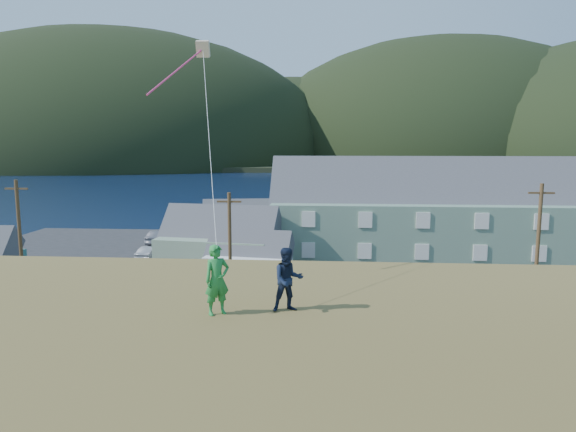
% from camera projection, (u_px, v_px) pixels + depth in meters
% --- Properties ---
extents(ground, '(900.00, 900.00, 0.00)m').
position_uv_depth(ground, '(290.00, 326.00, 32.79)').
color(ground, '#0A1638').
rests_on(ground, ground).
extents(grass_strip, '(110.00, 8.00, 0.10)m').
position_uv_depth(grass_strip, '(288.00, 337.00, 30.81)').
color(grass_strip, '#4C3D19').
rests_on(grass_strip, ground).
extents(waterfront_lot, '(72.00, 36.00, 0.12)m').
position_uv_depth(waterfront_lot, '(302.00, 264.00, 49.57)').
color(waterfront_lot, '#28282B').
rests_on(waterfront_lot, ground).
extents(wharf, '(26.00, 14.00, 0.90)m').
position_uv_depth(wharf, '(268.00, 223.00, 72.66)').
color(wharf, gray).
rests_on(wharf, ground).
extents(far_shore, '(900.00, 320.00, 2.00)m').
position_uv_depth(far_shore, '(323.00, 159.00, 358.47)').
color(far_shore, black).
rests_on(far_shore, ground).
extents(far_hills, '(760.00, 265.00, 143.00)m').
position_uv_depth(far_hills, '(382.00, 159.00, 305.73)').
color(far_hills, black).
rests_on(far_hills, ground).
extents(lodge, '(35.48, 10.01, 12.47)m').
position_uv_depth(lodge, '(455.00, 214.00, 49.40)').
color(lodge, slate).
rests_on(lodge, waterfront_lot).
extents(shed_palegreen_near, '(10.98, 7.74, 7.45)m').
position_uv_depth(shed_palegreen_near, '(220.00, 244.00, 45.10)').
color(shed_palegreen_near, gray).
rests_on(shed_palegreen_near, waterfront_lot).
extents(shed_white, '(7.44, 5.46, 5.46)m').
position_uv_depth(shed_white, '(249.00, 260.00, 41.81)').
color(shed_white, white).
rests_on(shed_white, waterfront_lot).
extents(shed_palegreen_far, '(10.73, 7.18, 6.69)m').
position_uv_depth(shed_palegreen_far, '(249.00, 226.00, 56.13)').
color(shed_palegreen_far, gray).
rests_on(shed_palegreen_far, waterfront_lot).
extents(utility_poles, '(34.40, 0.24, 9.05)m').
position_uv_depth(utility_poles, '(256.00, 251.00, 33.81)').
color(utility_poles, '#47331E').
rests_on(utility_poles, waterfront_lot).
extents(parked_cars, '(22.23, 13.00, 1.56)m').
position_uv_depth(parked_cars, '(223.00, 245.00, 54.35)').
color(parked_cars, black).
rests_on(parked_cars, waterfront_lot).
extents(kite_flyer_green, '(0.80, 0.74, 1.83)m').
position_uv_depth(kite_flyer_green, '(217.00, 280.00, 13.17)').
color(kite_flyer_green, '#238338').
rests_on(kite_flyer_green, hillside).
extents(kite_flyer_navy, '(0.98, 0.86, 1.69)m').
position_uv_depth(kite_flyer_navy, '(288.00, 280.00, 13.44)').
color(kite_flyer_navy, '#131D35').
rests_on(kite_flyer_navy, hillside).
extents(kite_rig, '(1.43, 3.08, 8.30)m').
position_uv_depth(kite_rig, '(199.00, 54.00, 17.71)').
color(kite_rig, beige).
rests_on(kite_rig, ground).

